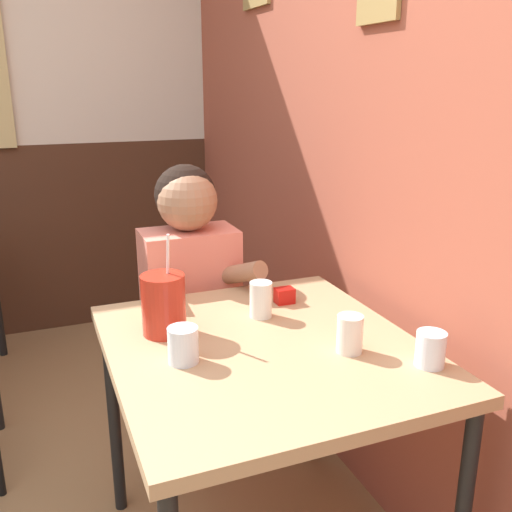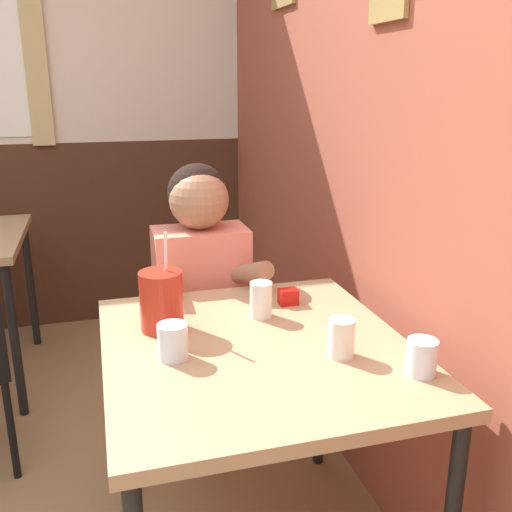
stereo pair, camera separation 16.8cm
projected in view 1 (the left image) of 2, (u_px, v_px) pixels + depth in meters
The scene contains 10 objects.
brick_wall_right at pixel (293, 102), 2.38m from camera, with size 0.08×4.38×2.70m.
main_table at pixel (264, 368), 1.58m from camera, with size 0.82×0.91×0.75m.
person_seated at pixel (191, 310), 2.11m from camera, with size 0.42×0.41×1.16m.
cocktail_pitcher at pixel (164, 304), 1.60m from camera, with size 0.12×0.12×0.29m.
glass_near_pitcher at pixel (432, 350), 1.42m from camera, with size 0.08×0.08×0.09m.
glass_center at pixel (261, 299), 1.72m from camera, with size 0.07×0.07×0.11m.
glass_far_side at pixel (350, 334), 1.50m from camera, with size 0.07×0.07×0.10m.
glass_by_brick at pixel (183, 345), 1.44m from camera, with size 0.08×0.08×0.09m.
condiment_ketchup at pixel (284, 296), 1.84m from camera, with size 0.06×0.04×0.05m.
condiment_mustard at pixel (160, 304), 1.77m from camera, with size 0.06×0.04×0.05m.
Camera 1 is at (0.17, -1.04, 1.43)m, focal length 40.00 mm.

